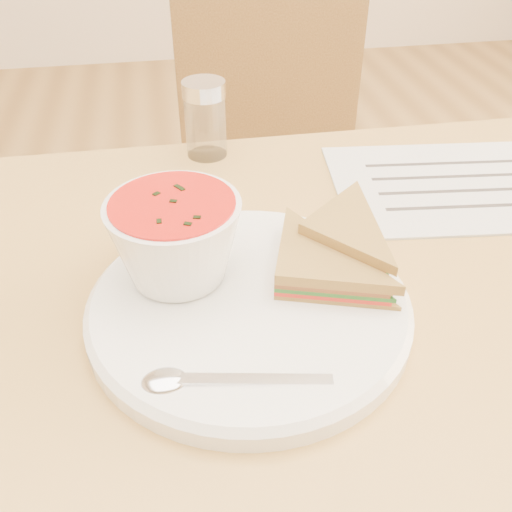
{
  "coord_description": "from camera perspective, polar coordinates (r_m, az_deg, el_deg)",
  "views": [
    {
      "loc": [
        -0.17,
        -0.39,
        1.11
      ],
      "look_at": [
        -0.1,
        0.01,
        0.8
      ],
      "focal_mm": 40.0,
      "sensor_mm": 36.0,
      "label": 1
    }
  ],
  "objects": [
    {
      "name": "chair_far",
      "position": [
        1.2,
        2.8,
        3.16
      ],
      "size": [
        0.39,
        0.39,
        0.87
      ],
      "primitive_type": null,
      "rotation": [
        0.0,
        0.0,
        3.14
      ],
      "color": "brown",
      "rests_on": "floor"
    },
    {
      "name": "sandwich_half_a",
      "position": [
        0.5,
        1.82,
        -3.48
      ],
      "size": [
        0.14,
        0.14,
        0.03
      ],
      "primitive_type": null,
      "rotation": [
        0.0,
        0.0,
        -0.31
      ],
      "color": "#AA843C",
      "rests_on": "plate"
    },
    {
      "name": "plate",
      "position": [
        0.52,
        -0.7,
        -5.12
      ],
      "size": [
        0.33,
        0.33,
        0.02
      ],
      "primitive_type": null,
      "rotation": [
        0.0,
        0.0,
        0.16
      ],
      "color": "white",
      "rests_on": "dining_table"
    },
    {
      "name": "dining_table",
      "position": [
        0.85,
        7.38,
        -23.21
      ],
      "size": [
        1.0,
        0.7,
        0.75
      ],
      "primitive_type": null,
      "color": "olive",
      "rests_on": "floor"
    },
    {
      "name": "condiment_shaker",
      "position": [
        0.77,
        -5.09,
        13.47
      ],
      "size": [
        0.06,
        0.06,
        0.1
      ],
      "primitive_type": null,
      "rotation": [
        0.0,
        0.0,
        -0.04
      ],
      "color": "silver",
      "rests_on": "dining_table"
    },
    {
      "name": "sandwich_half_b",
      "position": [
        0.54,
        4.19,
        1.84
      ],
      "size": [
        0.15,
        0.15,
        0.03
      ],
      "primitive_type": null,
      "rotation": [
        0.0,
        0.0,
        -0.87
      ],
      "color": "#AA843C",
      "rests_on": "plate"
    },
    {
      "name": "paper_menu",
      "position": [
        0.75,
        19.2,
        6.75
      ],
      "size": [
        0.32,
        0.25,
        0.0
      ],
      "primitive_type": null,
      "rotation": [
        0.0,
        0.0,
        -0.11
      ],
      "color": "silver",
      "rests_on": "dining_table"
    },
    {
      "name": "soup_bowl",
      "position": [
        0.52,
        -7.99,
        1.26
      ],
      "size": [
        0.13,
        0.13,
        0.08
      ],
      "primitive_type": null,
      "rotation": [
        0.0,
        0.0,
        -0.09
      ],
      "color": "white",
      "rests_on": "plate"
    },
    {
      "name": "spoon",
      "position": [
        0.44,
        -2.23,
        -12.34
      ],
      "size": [
        0.18,
        0.06,
        0.01
      ],
      "primitive_type": null,
      "rotation": [
        0.0,
        0.0,
        -0.16
      ],
      "color": "silver",
      "rests_on": "plate"
    }
  ]
}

